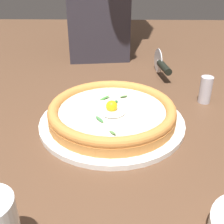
# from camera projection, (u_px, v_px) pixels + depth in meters

# --- Properties ---
(ground_plane) EXTENTS (2.40, 2.40, 0.03)m
(ground_plane) POSITION_uv_depth(u_px,v_px,m) (124.00, 135.00, 0.66)
(ground_plane) COLOR brown
(ground_plane) RESTS_ON ground
(pizza_plate) EXTENTS (0.33, 0.33, 0.01)m
(pizza_plate) POSITION_uv_depth(u_px,v_px,m) (112.00, 122.00, 0.68)
(pizza_plate) COLOR white
(pizza_plate) RESTS_ON ground
(pizza) EXTENTS (0.29, 0.29, 0.05)m
(pizza) POSITION_uv_depth(u_px,v_px,m) (112.00, 112.00, 0.66)
(pizza) COLOR #CC833D
(pizza) RESTS_ON pizza_plate
(pizza_cutter) EXTENTS (0.15, 0.04, 0.08)m
(pizza_cutter) POSITION_uv_depth(u_px,v_px,m) (162.00, 65.00, 0.91)
(pizza_cutter) COLOR silver
(pizza_cutter) RESTS_ON ground
(pepper_shaker) EXTENTS (0.03, 0.03, 0.07)m
(pepper_shaker) POSITION_uv_depth(u_px,v_px,m) (206.00, 90.00, 0.76)
(pepper_shaker) COLOR silver
(pepper_shaker) RESTS_ON ground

